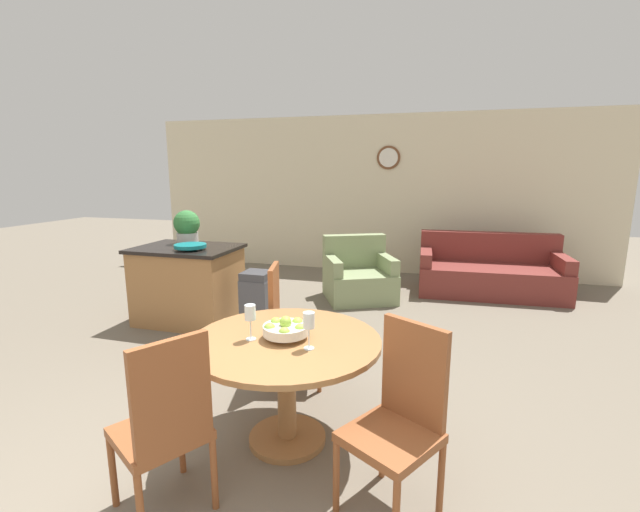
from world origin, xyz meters
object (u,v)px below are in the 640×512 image
Objects in this scene: fruit_bowl at (286,329)px; teal_bowl at (190,246)px; kitchen_island at (188,284)px; trash_bin at (258,302)px; dining_table at (286,362)px; dining_chair_near_left at (165,422)px; dining_chair_near_right at (400,413)px; potted_plant at (187,226)px; wine_glass_left at (250,314)px; couch at (490,273)px; dining_chair_far_side at (287,320)px; wine_glass_right at (309,322)px; armchair at (359,278)px.

teal_bowl reaches higher than fruit_bowl.
kitchen_island reaches higher than trash_bin.
fruit_bowl is at bearing -44.01° from teal_bowl.
fruit_bowl is at bearing -81.69° from dining_table.
dining_chair_near_left reaches higher than kitchen_island.
potted_plant is at bearing -10.11° from dining_chair_near_right.
wine_glass_left reaches higher than dining_table.
couch reaches higher than dining_table.
dining_chair_far_side is 4.42× the size of wine_glass_right.
dining_chair_far_side reaches higher than wine_glass_right.
dining_chair_near_right is 3.29m from teal_bowl.
wine_glass_right is at bearing 13.56° from dining_chair_far_side.
dining_chair_near_right is 1.56m from dining_chair_far_side.
dining_chair_far_side is at bearing -31.65° from teal_bowl.
potted_plant is (-1.68, 2.83, 0.57)m from dining_chair_near_left.
wine_glass_left is at bearing -160.05° from fruit_bowl.
wine_glass_left reaches higher than fruit_bowl.
dining_chair_near_right is 3.80m from armchair.
dining_chair_near_left reaches higher than armchair.
dining_table is at bearing 20.24° from wine_glass_left.
armchair is at bearing 39.70° from kitchen_island.
kitchen_island reaches higher than couch.
wine_glass_right is 2.92m from kitchen_island.
dining_chair_near_left is at bearing -59.18° from kitchen_island.
trash_bin is 0.59× the size of armchair.
armchair is at bearing 45.11° from teal_bowl.
wine_glass_right is (0.19, -0.11, 0.33)m from dining_table.
wine_glass_left is at bearing -66.74° from trash_bin.
teal_bowl is at bearing -160.84° from armchair.
teal_bowl is 2.37m from armchair.
kitchen_island is 0.95m from trash_bin.
dining_table is 3.02× the size of potted_plant.
armchair reaches higher than dining_table.
dining_chair_near_right is (0.76, -0.36, -0.02)m from dining_table.
dining_chair_far_side is at bearing -53.60° from trash_bin.
armchair is (1.76, 1.46, -0.16)m from kitchen_island.
dining_chair_near_right and dining_chair_far_side have the same top height.
trash_bin is at bearing 44.96° from dining_chair_near_left.
dining_table is at bearing -43.99° from teal_bowl.
dining_chair_near_right is 2.75m from trash_bin.
fruit_bowl is at bearing -45.49° from potted_plant.
armchair is at bearing -45.03° from dining_chair_near_right.
teal_bowl reaches higher than wine_glass_left.
dining_chair_far_side is at bearing 28.13° from dining_chair_near_left.
wine_glass_left is at bearing -48.41° from kitchen_island.
trash_bin is (0.93, -0.11, -0.11)m from kitchen_island.
dining_chair_near_right reaches higher than wine_glass_left.
couch is at bearing 71.21° from wine_glass_right.
dining_chair_near_right is 4.42× the size of wine_glass_left.
dining_chair_near_left is at bearing -118.70° from armchair.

